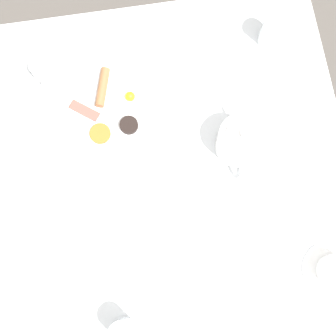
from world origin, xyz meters
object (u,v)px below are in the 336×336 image
at_px(knife_by_plate, 198,35).
at_px(creamer_jug, 42,70).
at_px(water_glass_short, 272,30).
at_px(breakfast_plate, 110,111).
at_px(napkin_folded, 136,198).
at_px(teapot_near, 240,142).
at_px(water_glass_tall, 123,332).
at_px(fork_by_plate, 45,277).
at_px(spoon_for_tea, 209,271).
at_px(teacup_with_saucer_left, 334,271).

bearing_deg(knife_by_plate, creamer_jug, -83.33).
bearing_deg(water_glass_short, creamer_jug, -89.37).
distance_m(breakfast_plate, water_glass_short, 0.52).
height_order(napkin_folded, knife_by_plate, napkin_folded).
relative_size(breakfast_plate, napkin_folded, 1.57).
bearing_deg(breakfast_plate, creamer_jug, -129.82).
bearing_deg(breakfast_plate, teapot_near, 65.09).
relative_size(water_glass_tall, fork_by_plate, 0.54).
relative_size(teapot_near, spoon_for_tea, 1.52).
relative_size(teapot_near, water_glass_short, 1.97).
height_order(water_glass_tall, knife_by_plate, water_glass_tall).
distance_m(teacup_with_saucer_left, water_glass_tall, 0.56).
bearing_deg(fork_by_plate, spoon_for_tea, 83.21).
height_order(teapot_near, teacup_with_saucer_left, teapot_near).
bearing_deg(breakfast_plate, spoon_for_tea, 22.84).
distance_m(water_glass_short, fork_by_plate, 0.93).
distance_m(water_glass_tall, napkin_folded, 0.35).
bearing_deg(creamer_jug, teacup_with_saucer_left, 45.87).
height_order(breakfast_plate, napkin_folded, breakfast_plate).
distance_m(fork_by_plate, spoon_for_tea, 0.43).
distance_m(teapot_near, water_glass_short, 0.35).
distance_m(water_glass_tall, knife_by_plate, 0.86).
bearing_deg(fork_by_plate, teapot_near, 115.69).
bearing_deg(teapot_near, water_glass_short, -23.25).
xyz_separation_m(breakfast_plate, spoon_for_tea, (0.48, 0.20, -0.01)).
distance_m(teacup_with_saucer_left, creamer_jug, 0.97).
distance_m(napkin_folded, fork_by_plate, 0.32).
bearing_deg(creamer_jug, water_glass_tall, 10.68).
xyz_separation_m(teacup_with_saucer_left, creamer_jug, (-0.67, -0.69, 0.00)).
distance_m(water_glass_short, spoon_for_tea, 0.70).
relative_size(teacup_with_saucer_left, spoon_for_tea, 1.06).
xyz_separation_m(napkin_folded, fork_by_plate, (0.17, -0.27, -0.00)).
bearing_deg(knife_by_plate, spoon_for_tea, -7.20).
bearing_deg(teacup_with_saucer_left, breakfast_plate, -135.46).
distance_m(water_glass_tall, creamer_jug, 0.75).
xyz_separation_m(creamer_jug, spoon_for_tea, (0.63, 0.38, -0.03)).
bearing_deg(napkin_folded, knife_by_plate, 151.44).
bearing_deg(knife_by_plate, teapot_near, 7.91).
bearing_deg(teapot_near, breakfast_plate, 67.92).
xyz_separation_m(water_glass_tall, fork_by_plate, (-0.16, -0.19, -0.05)).
bearing_deg(water_glass_short, teacup_with_saucer_left, 2.44).
height_order(water_glass_tall, spoon_for_tea, water_glass_tall).
relative_size(teapot_near, teacup_with_saucer_left, 1.43).
relative_size(napkin_folded, spoon_for_tea, 1.22).
distance_m(water_glass_short, knife_by_plate, 0.21).
relative_size(water_glass_short, spoon_for_tea, 0.77).
bearing_deg(teapot_near, fork_by_plate, 118.52).
height_order(creamer_jug, fork_by_plate, creamer_jug).
relative_size(teacup_with_saucer_left, water_glass_tall, 1.46).
xyz_separation_m(teapot_near, water_glass_tall, (0.43, -0.37, -0.00)).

